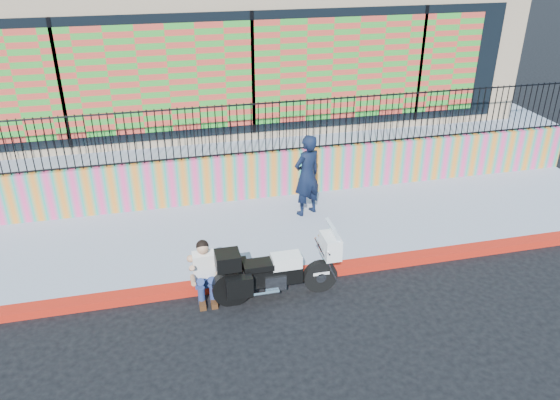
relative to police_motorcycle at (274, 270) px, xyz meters
name	(u,v)px	position (x,y,z in m)	size (l,w,h in m)	color
ground	(298,277)	(0.56, 0.49, -0.58)	(90.00, 90.00, 0.00)	black
red_curb	(298,274)	(0.56, 0.49, -0.50)	(16.00, 0.30, 0.15)	#B1130C
sidewalk	(278,231)	(0.56, 2.14, -0.50)	(16.00, 3.00, 0.15)	#949CB1
mural_wall	(262,175)	(0.56, 3.74, 0.12)	(16.00, 0.20, 1.10)	#FF438B
metal_fence	(261,128)	(0.56, 3.74, 1.27)	(15.80, 0.04, 1.20)	black
elevated_platform	(229,113)	(0.56, 8.84, 0.05)	(16.00, 10.00, 1.25)	#949CB1
storefront_building	(227,28)	(0.56, 8.62, 2.67)	(14.00, 8.06, 4.00)	tan
police_motorcycle	(274,270)	(0.00, 0.00, 0.00)	(2.21, 0.73, 1.37)	black
police_officer	(307,175)	(1.34, 2.66, 0.50)	(0.67, 0.44, 1.84)	black
seated_man	(205,276)	(-1.17, 0.27, -0.13)	(0.54, 0.71, 1.06)	navy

